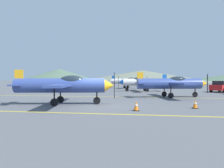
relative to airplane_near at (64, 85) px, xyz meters
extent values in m
plane|color=#54565B|center=(2.56, 0.19, -1.45)|extent=(400.00, 400.00, 0.00)
cube|color=yellow|center=(2.56, -3.91, -1.45)|extent=(80.00, 0.16, 0.01)
cube|color=yellow|center=(2.56, 7.38, -1.45)|extent=(80.00, 0.16, 0.01)
cylinder|color=#33478C|center=(-0.28, -0.06, -0.04)|extent=(6.69, 2.37, 1.07)
cone|color=#F2A519|center=(3.29, 0.67, -0.04)|extent=(0.85, 1.03, 0.91)
cube|color=black|center=(3.67, 0.75, -0.04)|extent=(0.06, 0.12, 1.95)
ellipsoid|color=#1E2833|center=(0.58, 0.12, 0.28)|extent=(2.08, 1.25, 0.88)
cube|color=#33478C|center=(0.10, 0.02, 0.01)|extent=(2.76, 8.60, 0.16)
cube|color=#33478C|center=(-3.24, -0.66, 0.01)|extent=(1.17, 2.61, 0.10)
cube|color=#F2A519|center=(-3.24, -0.66, 0.54)|extent=(0.62, 0.24, 1.17)
cylinder|color=black|center=(2.39, 0.49, -0.69)|extent=(0.10, 0.10, 0.98)
cylinder|color=black|center=(2.39, 0.49, -1.18)|extent=(0.56, 0.22, 0.54)
cylinder|color=black|center=(-0.26, -1.14, -0.69)|extent=(0.10, 0.10, 0.98)
cylinder|color=black|center=(-0.26, -1.14, -1.18)|extent=(0.56, 0.22, 0.54)
cylinder|color=black|center=(-0.69, 0.95, -0.69)|extent=(0.10, 0.10, 0.98)
cylinder|color=black|center=(-0.69, 0.95, -1.18)|extent=(0.56, 0.22, 0.54)
cylinder|color=#33478C|center=(8.28, 7.71, -0.04)|extent=(6.68, 2.57, 1.07)
cone|color=#F2A519|center=(11.83, 8.56, -0.04)|extent=(0.87, 1.04, 0.91)
cube|color=black|center=(12.21, 8.65, -0.04)|extent=(0.06, 0.12, 1.95)
ellipsoid|color=#1E2833|center=(9.14, 7.91, 0.28)|extent=(2.10, 1.30, 0.88)
cube|color=#33478C|center=(8.66, 7.80, 0.01)|extent=(3.02, 8.57, 0.16)
cube|color=#33478C|center=(5.35, 7.01, 0.01)|extent=(1.25, 2.62, 0.10)
cube|color=#F2A519|center=(5.35, 7.01, 0.54)|extent=(0.62, 0.26, 1.17)
cylinder|color=black|center=(10.93, 8.34, -0.69)|extent=(0.10, 0.10, 0.98)
cylinder|color=black|center=(10.93, 8.34, -1.18)|extent=(0.56, 0.24, 0.54)
cylinder|color=black|center=(8.34, 6.63, -0.69)|extent=(0.10, 0.10, 0.98)
cylinder|color=black|center=(8.34, 6.63, -1.18)|extent=(0.56, 0.24, 0.54)
cylinder|color=black|center=(7.85, 8.71, -0.69)|extent=(0.10, 0.10, 0.98)
cylinder|color=black|center=(7.85, 8.71, -1.18)|extent=(0.56, 0.24, 0.54)
cylinder|color=silver|center=(5.59, 18.47, -0.04)|extent=(6.70, 2.15, 1.07)
cone|color=blue|center=(1.99, 17.86, -0.04)|extent=(0.82, 1.01, 0.91)
cube|color=black|center=(1.61, 17.80, -0.04)|extent=(0.06, 0.12, 1.95)
ellipsoid|color=#1E2833|center=(4.73, 18.32, 0.28)|extent=(2.06, 1.19, 0.88)
cube|color=silver|center=(5.21, 18.40, 0.01)|extent=(2.48, 8.62, 0.16)
cube|color=silver|center=(8.56, 18.97, 0.01)|extent=(1.09, 2.61, 0.10)
cube|color=blue|center=(8.56, 18.97, 0.54)|extent=(0.62, 0.22, 1.17)
cylinder|color=black|center=(2.90, 18.01, -0.69)|extent=(0.10, 0.10, 0.98)
cylinder|color=black|center=(2.90, 18.01, -1.18)|extent=(0.56, 0.21, 0.54)
cylinder|color=black|center=(5.60, 19.55, -0.69)|extent=(0.10, 0.10, 0.98)
cylinder|color=black|center=(5.60, 19.55, -1.18)|extent=(0.56, 0.21, 0.54)
cylinder|color=black|center=(5.96, 17.44, -0.69)|extent=(0.10, 0.10, 0.98)
cylinder|color=black|center=(5.96, 17.44, -1.18)|extent=(0.56, 0.21, 0.54)
cylinder|color=silver|center=(1.82, 29.31, -0.04)|extent=(6.69, 2.40, 1.07)
cone|color=blue|center=(5.39, 28.56, -0.04)|extent=(0.85, 1.03, 0.91)
cube|color=black|center=(5.77, 28.48, -0.04)|extent=(0.06, 0.12, 1.95)
ellipsoid|color=#1E2833|center=(2.67, 29.13, 0.28)|extent=(2.08, 1.25, 0.88)
cube|color=silver|center=(2.20, 29.23, 0.01)|extent=(2.79, 8.60, 0.16)
cube|color=silver|center=(-1.13, 29.92, 0.01)|extent=(1.18, 2.61, 0.10)
cube|color=blue|center=(-1.13, 29.92, 0.54)|extent=(0.62, 0.24, 1.17)
cylinder|color=black|center=(4.48, 28.75, -0.69)|extent=(0.10, 0.10, 0.98)
cylinder|color=black|center=(4.48, 28.75, -1.18)|extent=(0.56, 0.23, 0.54)
cylinder|color=black|center=(1.41, 28.30, -0.69)|extent=(0.10, 0.10, 0.98)
cylinder|color=black|center=(1.41, 28.30, -1.18)|extent=(0.56, 0.23, 0.54)
cylinder|color=black|center=(1.85, 30.39, -0.69)|extent=(0.10, 0.10, 0.98)
cylinder|color=black|center=(1.85, 30.39, -1.18)|extent=(0.56, 0.23, 0.54)
cube|color=red|center=(16.52, 18.19, -0.76)|extent=(4.10, 4.48, 0.75)
cube|color=black|center=(16.43, 18.07, -0.11)|extent=(2.74, 2.87, 0.55)
cylinder|color=black|center=(16.71, 19.86, -1.13)|extent=(0.57, 0.64, 0.64)
cylinder|color=black|center=(16.33, 16.52, -1.13)|extent=(0.57, 0.64, 0.64)
cylinder|color=black|center=(14.93, 17.65, -1.13)|extent=(0.57, 0.64, 0.64)
cube|color=black|center=(5.49, -2.40, -1.43)|extent=(0.36, 0.36, 0.04)
cone|color=orange|center=(5.49, -2.40, -1.14)|extent=(0.29, 0.29, 0.55)
cylinder|color=white|center=(5.49, -2.40, -1.11)|extent=(0.20, 0.20, 0.08)
cube|color=black|center=(9.16, -0.74, -1.43)|extent=(0.36, 0.36, 0.04)
cone|color=orange|center=(9.16, -0.74, -1.14)|extent=(0.29, 0.29, 0.55)
cylinder|color=white|center=(9.16, -0.74, -1.11)|extent=(0.20, 0.20, 0.08)
cone|color=#4C6651|center=(-64.38, 150.65, 3.45)|extent=(65.50, 65.50, 9.81)
cone|color=slate|center=(1.77, 120.17, 2.10)|extent=(84.79, 84.79, 7.11)
camera|label=1|loc=(6.24, -15.56, 0.45)|focal=35.42mm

